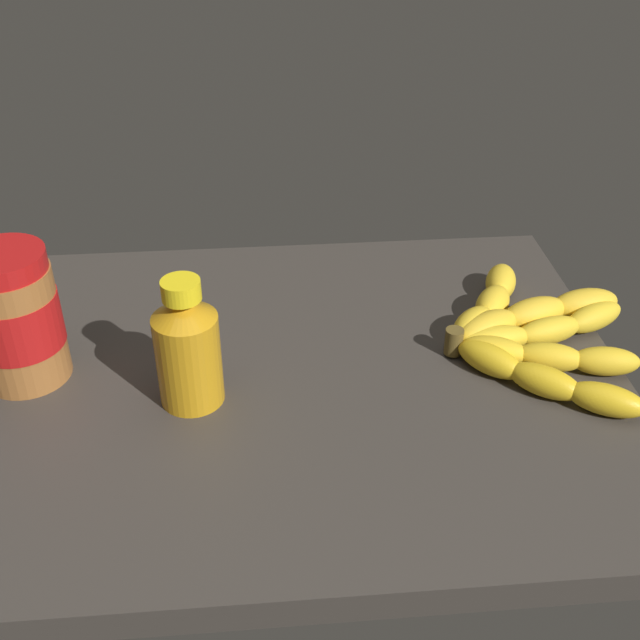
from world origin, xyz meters
TOP-DOWN VIEW (x-y plane):
  - ground_plane at (0.00, 0.00)cm, footprint 72.92×57.19cm
  - banana_bunch at (27.89, 2.81)cm, footprint 22.47×29.72cm
  - peanut_butter_jar at (-26.64, 2.24)cm, footprint 9.14×9.14cm
  - honey_bottle at (-9.12, -3.28)cm, footprint 6.47×6.47cm

SIDE VIEW (x-z plane):
  - ground_plane at x=0.00cm, z-range -3.15..0.00cm
  - banana_bunch at x=27.89cm, z-range -0.16..3.54cm
  - honey_bottle at x=-9.12cm, z-range -0.62..13.27cm
  - peanut_butter_jar at x=-26.64cm, z-range -0.14..14.47cm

